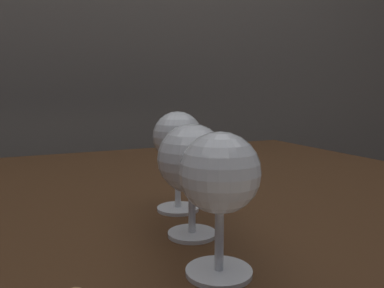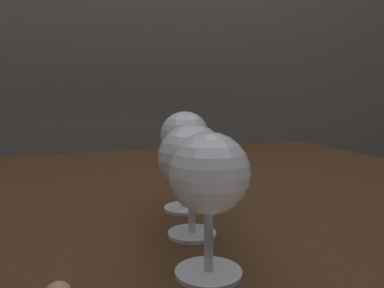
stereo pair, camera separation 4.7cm
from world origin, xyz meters
name	(u,v)px [view 2 (the right image)]	position (x,y,z in m)	size (l,w,h in m)	color
dining_table	(169,232)	(0.00, 0.00, 0.65)	(1.24, 0.95, 0.74)	#472B16
wine_glass_pinot	(209,178)	(-0.06, -0.35, 0.83)	(0.08, 0.08, 0.14)	white
wine_glass_cabernet	(192,160)	(-0.04, -0.25, 0.83)	(0.09, 0.09, 0.14)	white
wine_glass_amber	(185,139)	(-0.01, -0.14, 0.84)	(0.07, 0.07, 0.15)	white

